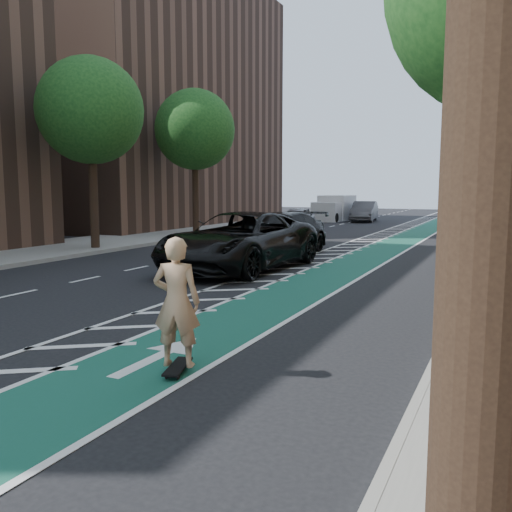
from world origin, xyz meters
The scene contains 20 objects.
ground centered at (0.00, 0.00, 0.00)m, with size 120.00×120.00×0.00m, color black.
bike_lane centered at (3.00, 10.00, 0.01)m, with size 2.00×90.00×0.01m, color #17523B.
buffer_strip centered at (1.50, 10.00, 0.01)m, with size 1.40×90.00×0.01m, color silver.
sidewalk_left centered at (-9.50, 10.00, 0.07)m, with size 5.00×90.00×0.15m, color gray.
curb_right centered at (7.05, 10.00, 0.08)m, with size 0.12×90.00×0.16m, color gray.
curb_left centered at (-7.05, 10.00, 0.08)m, with size 0.12×90.00×0.16m, color gray.
building_left_far centered at (-17.50, 24.00, 9.00)m, with size 14.00×22.00×18.00m, color brown.
tree_l_c centered at (-7.90, 8.00, 5.77)m, with size 4.20×4.20×7.90m.
tree_l_d centered at (-7.90, 16.00, 5.77)m, with size 4.20×4.20×7.90m.
sign_post centered at (7.60, 12.00, 1.35)m, with size 0.35×0.08×2.47m.
skateboard centered at (3.70, -3.20, 0.09)m, with size 0.47×0.86×0.11m.
skateboarder centered at (3.70, -3.20, 1.05)m, with size 0.68×0.45×1.88m, color tan.
suv_near centered at (0.00, 6.11, 0.94)m, with size 3.11×6.74×1.87m, color black.
suv_far centered at (-0.36, 10.17, 0.84)m, with size 2.35×5.79×1.68m, color black.
car_silver centered at (-5.14, 24.74, 0.68)m, with size 1.61×4.01×1.36m, color #A7A7AD.
car_grey centered at (-2.56, 32.77, 0.79)m, with size 1.68×4.82×1.59m, color #525156.
box_truck centered at (-5.09, 33.04, 0.93)m, with size 2.40×4.96×2.02m.
barrel_a centered at (-3.80, 8.29, 0.38)m, with size 0.60×0.60×0.81m.
barrel_b centered at (-1.80, 9.50, 0.38)m, with size 0.59×0.59×0.81m.
barrel_c centered at (-2.40, 19.00, 0.39)m, with size 0.60×0.60×0.82m.
Camera 1 is at (7.95, -9.56, 2.67)m, focal length 38.00 mm.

